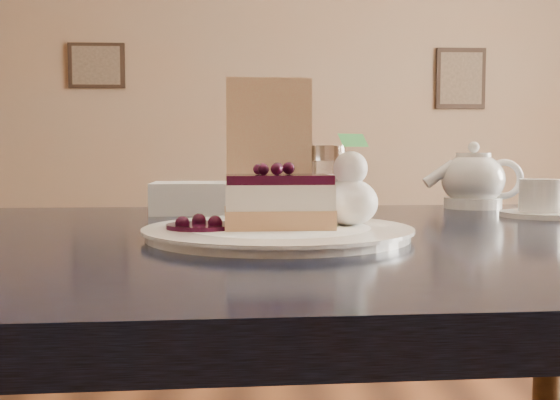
{
  "coord_description": "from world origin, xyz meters",
  "views": [
    {
      "loc": [
        -0.06,
        -0.73,
        0.89
      ],
      "look_at": [
        -0.04,
        -0.06,
        0.84
      ],
      "focal_mm": 40.0,
      "sensor_mm": 36.0,
      "label": 1
    }
  ],
  "objects_px": {
    "dessert_plate": "(278,233)",
    "tea_set": "(485,185)",
    "cheesecake_slice": "(278,202)",
    "main_table": "(274,296)"
  },
  "relations": [
    {
      "from": "dessert_plate",
      "to": "tea_set",
      "type": "height_order",
      "value": "tea_set"
    },
    {
      "from": "cheesecake_slice",
      "to": "dessert_plate",
      "type": "bearing_deg",
      "value": -69.17
    },
    {
      "from": "main_table",
      "to": "cheesecake_slice",
      "type": "relative_size",
      "value": 9.98
    },
    {
      "from": "tea_set",
      "to": "cheesecake_slice",
      "type": "bearing_deg",
      "value": -135.89
    },
    {
      "from": "cheesecake_slice",
      "to": "tea_set",
      "type": "relative_size",
      "value": 0.45
    },
    {
      "from": "main_table",
      "to": "tea_set",
      "type": "relative_size",
      "value": 4.52
    },
    {
      "from": "cheesecake_slice",
      "to": "tea_set",
      "type": "bearing_deg",
      "value": 40.97
    },
    {
      "from": "cheesecake_slice",
      "to": "main_table",
      "type": "bearing_deg",
      "value": 90.0
    },
    {
      "from": "main_table",
      "to": "tea_set",
      "type": "height_order",
      "value": "tea_set"
    },
    {
      "from": "main_table",
      "to": "dessert_plate",
      "type": "relative_size",
      "value": 4.2
    }
  ]
}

